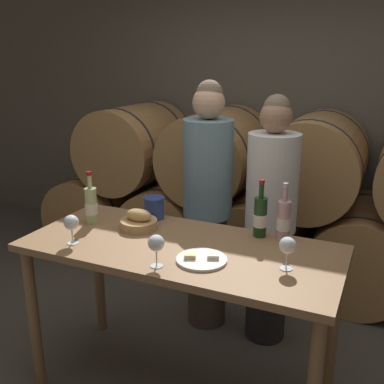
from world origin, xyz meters
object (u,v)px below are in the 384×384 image
(person_left, at_px, (208,206))
(wine_bottle_red, at_px, (260,217))
(person_right, at_px, (270,221))
(wine_bottle_white, at_px, (91,205))
(wine_bottle_rose, at_px, (284,220))
(wine_glass_far_left, at_px, (71,223))
(cheese_plate, at_px, (202,259))
(wine_glass_left, at_px, (156,244))
(wine_glass_center, at_px, (288,246))
(blue_crock, at_px, (154,207))
(tasting_table, at_px, (181,266))
(bread_basket, at_px, (139,221))

(person_left, bearing_deg, wine_bottle_red, -41.16)
(person_right, xyz_separation_m, wine_bottle_white, (-0.92, -0.64, 0.18))
(wine_bottle_rose, xyz_separation_m, wine_glass_far_left, (-1.00, -0.52, 0.00))
(cheese_plate, bearing_deg, wine_glass_left, -140.34)
(wine_glass_center, bearing_deg, wine_bottle_white, 174.14)
(person_right, bearing_deg, wine_bottle_white, -145.17)
(cheese_plate, bearing_deg, wine_bottle_white, 165.42)
(wine_bottle_white, relative_size, blue_crock, 2.34)
(cheese_plate, bearing_deg, wine_bottle_rose, 55.47)
(wine_bottle_rose, relative_size, cheese_plate, 1.27)
(wine_bottle_red, bearing_deg, wine_glass_far_left, -149.65)
(person_right, bearing_deg, wine_glass_center, -70.13)
(wine_bottle_red, relative_size, wine_glass_left, 2.01)
(wine_bottle_rose, xyz_separation_m, blue_crock, (-0.79, 0.00, -0.04))
(tasting_table, xyz_separation_m, wine_glass_center, (0.57, -0.05, 0.24))
(wine_bottle_rose, bearing_deg, wine_bottle_white, -168.68)
(person_right, relative_size, wine_bottle_white, 5.24)
(wine_bottle_white, relative_size, wine_glass_left, 1.97)
(wine_glass_left, bearing_deg, blue_crock, 120.00)
(wine_bottle_red, relative_size, cheese_plate, 1.29)
(person_left, height_order, cheese_plate, person_left)
(person_left, bearing_deg, wine_glass_center, -46.88)
(tasting_table, bearing_deg, wine_bottle_red, 40.18)
(person_right, relative_size, cheese_plate, 6.60)
(wine_glass_center, bearing_deg, bread_basket, 169.99)
(wine_bottle_white, bearing_deg, person_right, 34.83)
(wine_bottle_red, bearing_deg, person_right, 96.49)
(tasting_table, distance_m, wine_bottle_rose, 0.60)
(wine_bottle_rose, bearing_deg, blue_crock, 179.84)
(person_right, xyz_separation_m, cheese_plate, (-0.12, -0.85, 0.08))
(wine_glass_left, bearing_deg, person_right, 73.71)
(person_left, bearing_deg, wine_bottle_rose, -34.40)
(person_right, height_order, wine_bottle_rose, person_right)
(wine_glass_center, bearing_deg, person_right, 109.87)
(bread_basket, distance_m, wine_glass_far_left, 0.40)
(person_left, distance_m, wine_bottle_red, 0.66)
(person_left, distance_m, bread_basket, 0.63)
(cheese_plate, relative_size, wine_glass_left, 1.56)
(bread_basket, bearing_deg, person_right, 44.44)
(wine_bottle_white, xyz_separation_m, wine_glass_left, (0.63, -0.35, 0.01))
(wine_glass_left, bearing_deg, person_left, 98.57)
(tasting_table, xyz_separation_m, wine_glass_far_left, (-0.53, -0.22, 0.24))
(tasting_table, xyz_separation_m, person_left, (-0.14, 0.71, 0.10))
(person_left, xyz_separation_m, wine_bottle_rose, (0.61, -0.42, 0.14))
(wine_bottle_rose, xyz_separation_m, bread_basket, (-0.79, -0.18, -0.07))
(person_right, height_order, wine_bottle_white, person_right)
(wine_bottle_red, bearing_deg, blue_crock, 179.38)
(cheese_plate, xyz_separation_m, wine_glass_center, (0.39, 0.09, 0.11))
(person_right, bearing_deg, blue_crock, -145.96)
(person_right, distance_m, blue_crock, 0.76)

